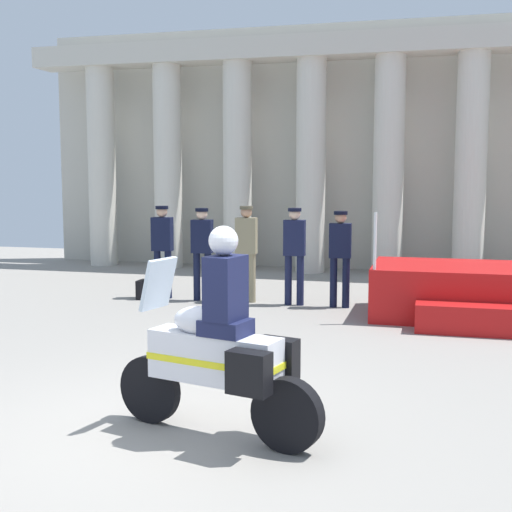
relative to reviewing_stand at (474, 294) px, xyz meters
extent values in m
plane|color=gray|center=(-3.09, -5.97, -0.42)|extent=(28.00, 28.00, 0.00)
cube|color=beige|center=(-3.55, 5.66, 2.59)|extent=(14.21, 0.30, 6.01)
cylinder|color=beige|center=(-9.01, 4.71, 2.11)|extent=(0.70, 0.70, 5.05)
cylinder|color=beige|center=(-7.19, 4.71, 2.11)|extent=(0.70, 0.70, 5.05)
cylinder|color=beige|center=(-5.37, 4.71, 2.11)|extent=(0.70, 0.70, 5.05)
cylinder|color=beige|center=(-3.55, 4.71, 2.11)|extent=(0.70, 0.70, 5.05)
cylinder|color=beige|center=(-1.73, 4.71, 2.11)|extent=(0.70, 0.70, 5.05)
cylinder|color=beige|center=(0.10, 4.71, 2.11)|extent=(0.70, 0.70, 5.05)
cube|color=beige|center=(-3.55, 4.71, 4.88)|extent=(14.21, 0.90, 0.50)
cube|color=#B71414|center=(0.00, 0.08, 0.01)|extent=(3.25, 1.89, 0.86)
cube|color=#B71414|center=(0.00, -1.11, -0.20)|extent=(1.79, 0.50, 0.43)
cylinder|color=silver|center=(-1.54, -0.78, 0.89)|extent=(0.05, 0.05, 0.90)
cylinder|color=black|center=(-5.75, 0.52, 0.04)|extent=(0.13, 0.13, 0.91)
cylinder|color=black|center=(-5.53, 0.52, 0.04)|extent=(0.13, 0.13, 0.91)
cube|color=black|center=(-5.64, 0.52, 0.81)|extent=(0.39, 0.24, 0.64)
sphere|color=tan|center=(-5.64, 0.52, 1.23)|extent=(0.21, 0.21, 0.21)
cylinder|color=black|center=(-5.64, 0.52, 1.31)|extent=(0.24, 0.24, 0.06)
cylinder|color=black|center=(-4.92, 0.43, 0.03)|extent=(0.13, 0.13, 0.90)
cylinder|color=black|center=(-4.70, 0.43, 0.03)|extent=(0.13, 0.13, 0.90)
cube|color=black|center=(-4.81, 0.43, 0.79)|extent=(0.39, 0.24, 0.62)
sphere|color=beige|center=(-4.81, 0.43, 1.20)|extent=(0.21, 0.21, 0.21)
cylinder|color=black|center=(-4.81, 0.43, 1.28)|extent=(0.24, 0.24, 0.06)
cylinder|color=#847A5B|center=(-4.09, 0.51, 0.03)|extent=(0.13, 0.13, 0.90)
cylinder|color=#847A5B|center=(-3.87, 0.51, 0.03)|extent=(0.13, 0.13, 0.90)
cube|color=#847A5B|center=(-3.98, 0.51, 0.81)|extent=(0.39, 0.24, 0.66)
sphere|color=tan|center=(-3.98, 0.51, 1.25)|extent=(0.21, 0.21, 0.21)
cylinder|color=#4F4937|center=(-3.98, 0.51, 1.33)|extent=(0.24, 0.24, 0.06)
cylinder|color=#141938|center=(-3.18, 0.44, 0.03)|extent=(0.13, 0.13, 0.90)
cylinder|color=#141938|center=(-2.96, 0.44, 0.03)|extent=(0.13, 0.13, 0.90)
cube|color=#141938|center=(-3.07, 0.44, 0.80)|extent=(0.39, 0.24, 0.64)
sphere|color=beige|center=(-3.07, 0.44, 1.23)|extent=(0.21, 0.21, 0.21)
cylinder|color=black|center=(-3.07, 0.44, 1.31)|extent=(0.24, 0.24, 0.06)
cylinder|color=black|center=(-2.35, 0.42, 0.03)|extent=(0.13, 0.13, 0.89)
cylinder|color=black|center=(-2.13, 0.42, 0.03)|extent=(0.13, 0.13, 0.89)
cube|color=black|center=(-2.24, 0.42, 0.77)|extent=(0.39, 0.24, 0.61)
sphere|color=tan|center=(-2.24, 0.42, 1.18)|extent=(0.21, 0.21, 0.21)
cylinder|color=black|center=(-2.24, 0.42, 1.26)|extent=(0.24, 0.24, 0.06)
cylinder|color=black|center=(-3.21, -5.72, -0.10)|extent=(0.64, 0.26, 0.64)
cylinder|color=black|center=(-1.81, -6.08, -0.10)|extent=(0.65, 0.29, 0.64)
cube|color=silver|center=(-2.51, -5.90, 0.30)|extent=(1.28, 0.62, 0.44)
ellipsoid|color=silver|center=(-2.65, -5.86, 0.62)|extent=(0.58, 0.44, 0.26)
cube|color=yellow|center=(-2.51, -5.90, 0.28)|extent=(1.30, 0.63, 0.06)
cube|color=silver|center=(-3.09, -5.75, 0.92)|extent=(0.25, 0.43, 0.47)
cube|color=black|center=(-2.09, -6.28, 0.30)|extent=(0.39, 0.26, 0.36)
cube|color=black|center=(-1.96, -5.77, 0.30)|extent=(0.39, 0.26, 0.36)
cube|color=#191E42|center=(-2.39, -5.93, 0.59)|extent=(0.47, 0.43, 0.14)
cube|color=#191E42|center=(-2.39, -5.93, 0.94)|extent=(0.34, 0.41, 0.56)
sphere|color=silver|center=(-2.41, -5.93, 1.35)|extent=(0.26, 0.26, 0.26)
cube|color=black|center=(-6.00, 0.32, -0.24)|extent=(0.10, 0.32, 0.36)
camera|label=1|loc=(-0.65, -11.56, 1.91)|focal=48.18mm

